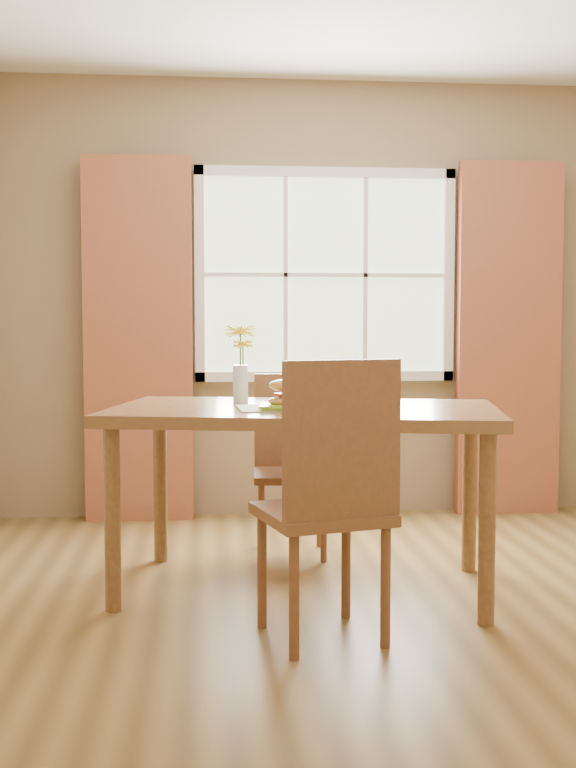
% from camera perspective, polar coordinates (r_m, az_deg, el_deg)
% --- Properties ---
extents(room, '(4.24, 3.84, 2.74)m').
position_cam_1_polar(room, '(3.78, 6.11, 6.06)').
color(room, brown).
rests_on(room, ground).
extents(window, '(1.62, 0.06, 1.32)m').
position_cam_1_polar(window, '(5.63, 2.38, 6.92)').
color(window, '#A8BD8F').
rests_on(window, room).
extents(curtain_left, '(0.65, 0.08, 2.20)m').
position_cam_1_polar(curtain_left, '(5.50, -9.48, 2.77)').
color(curtain_left, maroon).
rests_on(curtain_left, room).
extents(curtain_right, '(0.65, 0.08, 2.20)m').
position_cam_1_polar(curtain_right, '(5.80, 13.83, 2.77)').
color(curtain_right, maroon).
rests_on(curtain_right, room).
extents(dining_table, '(1.86, 1.28, 0.83)m').
position_cam_1_polar(dining_table, '(4.02, 1.06, -2.68)').
color(dining_table, brown).
rests_on(dining_table, room).
extents(chair_near, '(0.55, 0.55, 1.08)m').
position_cam_1_polar(chair_near, '(3.35, 2.79, -6.72)').
color(chair_near, brown).
rests_on(chair_near, room).
extents(chair_far, '(0.41, 0.41, 0.93)m').
position_cam_1_polar(chair_far, '(4.74, 0.19, -4.51)').
color(chair_far, brown).
rests_on(chair_far, room).
extents(placemat, '(0.47, 0.36, 0.01)m').
position_cam_1_polar(placemat, '(3.93, 0.10, -1.53)').
color(placemat, beige).
rests_on(placemat, dining_table).
extents(plate, '(0.25, 0.25, 0.01)m').
position_cam_1_polar(plate, '(3.86, -0.11, -1.50)').
color(plate, '#92D134').
rests_on(plate, placemat).
extents(croissant_sandwich, '(0.19, 0.17, 0.12)m').
position_cam_1_polar(croissant_sandwich, '(3.86, -0.16, -0.58)').
color(croissant_sandwich, '#D58748').
rests_on(croissant_sandwich, plate).
extents(water_glass, '(0.08, 0.08, 0.13)m').
position_cam_1_polar(water_glass, '(3.92, 4.69, -0.73)').
color(water_glass, silver).
rests_on(water_glass, dining_table).
extents(flower_vase, '(0.15, 0.15, 0.37)m').
position_cam_1_polar(flower_vase, '(4.20, -3.02, 1.76)').
color(flower_vase, silver).
rests_on(flower_vase, dining_table).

